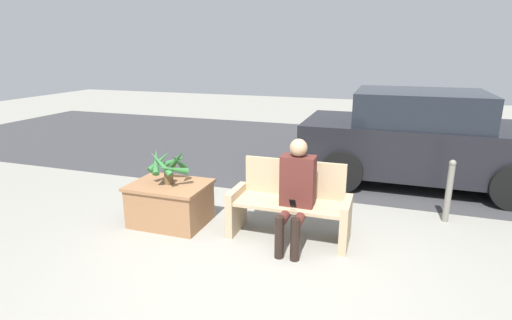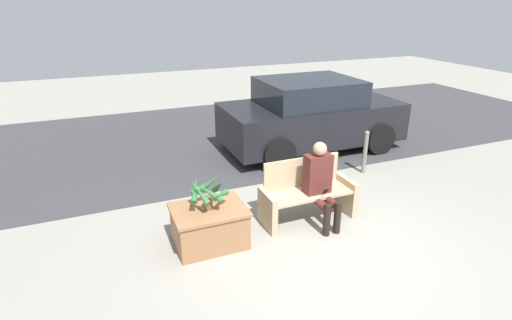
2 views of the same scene
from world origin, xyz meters
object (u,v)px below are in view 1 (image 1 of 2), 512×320
person_seated (296,190)px  potted_plant (169,164)px  bench (290,204)px  planter_box (170,202)px  parked_car (421,139)px  bollard_post (449,190)px

person_seated → potted_plant: 1.68m
bench → person_seated: size_ratio=1.15×
bench → person_seated: bearing=-60.2°
person_seated → planter_box: (-1.68, 0.06, -0.39)m
potted_plant → parked_car: parked_car is taller
potted_plant → parked_car: (3.14, 2.83, -0.05)m
person_seated → bollard_post: size_ratio=1.47×
person_seated → planter_box: size_ratio=1.28×
person_seated → planter_box: person_seated is taller
parked_car → bollard_post: 1.68m
bollard_post → person_seated: bearing=-144.2°
parked_car → potted_plant: bearing=-138.0°
bollard_post → potted_plant: bearing=-160.6°
person_seated → parked_car: 3.25m
person_seated → parked_car: (1.47, 2.89, 0.08)m
potted_plant → parked_car: bearing=42.0°
planter_box → potted_plant: 0.52m
potted_plant → bollard_post: potted_plant is taller
bench → bollard_post: (1.87, 1.08, 0.03)m
person_seated → potted_plant: person_seated is taller
person_seated → bollard_post: person_seated is taller
parked_car → bollard_post: bearing=-80.0°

